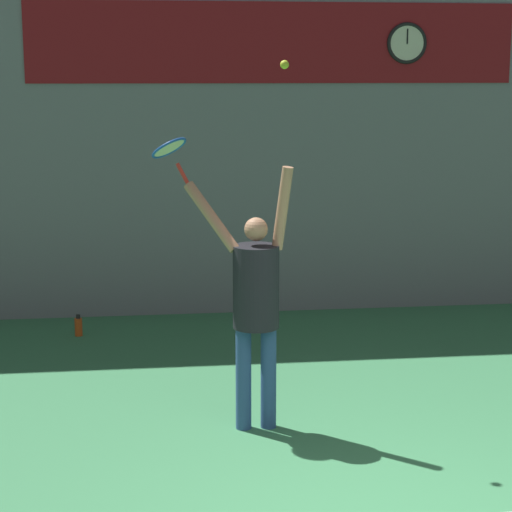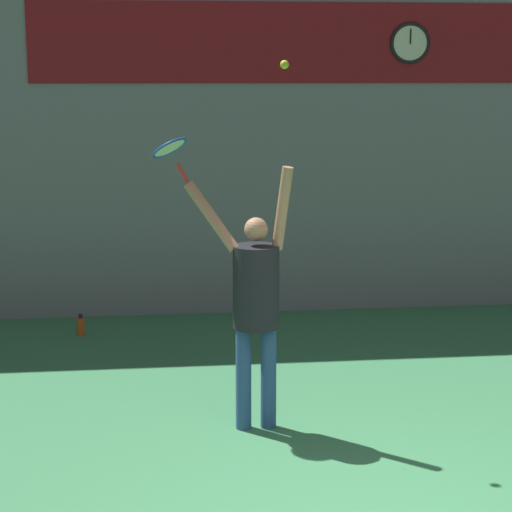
{
  "view_description": "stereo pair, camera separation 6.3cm",
  "coord_description": "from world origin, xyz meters",
  "px_view_note": "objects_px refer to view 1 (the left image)",
  "views": [
    {
      "loc": [
        -1.59,
        -5.12,
        2.93
      ],
      "look_at": [
        -0.69,
        2.16,
        1.47
      ],
      "focal_mm": 65.0,
      "sensor_mm": 36.0,
      "label": 1
    },
    {
      "loc": [
        -1.53,
        -5.13,
        2.93
      ],
      "look_at": [
        -0.69,
        2.16,
        1.47
      ],
      "focal_mm": 65.0,
      "sensor_mm": 36.0,
      "label": 2
    }
  ],
  "objects_px": {
    "scoreboard_clock": "(407,43)",
    "tennis_racket": "(170,150)",
    "tennis_ball": "(285,65)",
    "water_bottle": "(78,326)",
    "tennis_player": "(255,297)"
  },
  "relations": [
    {
      "from": "tennis_racket",
      "to": "tennis_ball",
      "type": "height_order",
      "value": "tennis_ball"
    },
    {
      "from": "water_bottle",
      "to": "tennis_ball",
      "type": "bearing_deg",
      "value": -58.31
    },
    {
      "from": "water_bottle",
      "to": "tennis_racket",
      "type": "bearing_deg",
      "value": -69.04
    },
    {
      "from": "scoreboard_clock",
      "to": "water_bottle",
      "type": "xyz_separation_m",
      "value": [
        -3.94,
        -0.78,
        -3.16
      ]
    },
    {
      "from": "tennis_player",
      "to": "scoreboard_clock",
      "type": "bearing_deg",
      "value": 58.6
    },
    {
      "from": "tennis_ball",
      "to": "scoreboard_clock",
      "type": "bearing_deg",
      "value": 61.48
    },
    {
      "from": "tennis_ball",
      "to": "water_bottle",
      "type": "distance_m",
      "value": 4.57
    },
    {
      "from": "scoreboard_clock",
      "to": "tennis_player",
      "type": "height_order",
      "value": "scoreboard_clock"
    },
    {
      "from": "tennis_player",
      "to": "water_bottle",
      "type": "relative_size",
      "value": 8.99
    },
    {
      "from": "tennis_racket",
      "to": "tennis_ball",
      "type": "distance_m",
      "value": 1.2
    },
    {
      "from": "scoreboard_clock",
      "to": "tennis_racket",
      "type": "distance_m",
      "value": 4.57
    },
    {
      "from": "tennis_player",
      "to": "tennis_ball",
      "type": "bearing_deg",
      "value": -13.88
    },
    {
      "from": "tennis_racket",
      "to": "water_bottle",
      "type": "bearing_deg",
      "value": 110.96
    },
    {
      "from": "tennis_racket",
      "to": "tennis_ball",
      "type": "xyz_separation_m",
      "value": [
        0.88,
        -0.45,
        0.69
      ]
    },
    {
      "from": "scoreboard_clock",
      "to": "tennis_player",
      "type": "bearing_deg",
      "value": -121.4
    }
  ]
}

